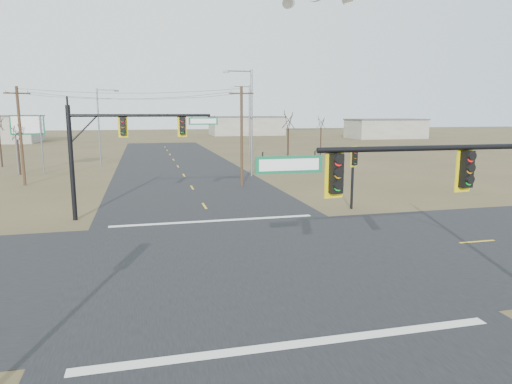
{
  "coord_description": "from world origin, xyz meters",
  "views": [
    {
      "loc": [
        -3.91,
        -18.58,
        6.34
      ],
      "look_at": [
        0.93,
        1.0,
        2.82
      ],
      "focal_mm": 32.0,
      "sensor_mm": 36.0,
      "label": 1
    }
  ],
  "objects_px": {
    "utility_pole_far": "(21,134)",
    "highway_sign": "(28,132)",
    "streetlight_c": "(100,123)",
    "streetlight_a": "(249,117)",
    "utility_pole_near": "(242,135)",
    "mast_arm_far": "(124,137)",
    "bare_tree_d": "(321,122)",
    "pedestal_signal_ne": "(354,163)",
    "streetlight_b": "(248,116)",
    "bare_tree_a": "(17,131)",
    "mast_arm_near": "(461,183)",
    "bare_tree_c": "(288,119)"
  },
  "relations": [
    {
      "from": "highway_sign",
      "to": "bare_tree_d",
      "type": "height_order",
      "value": "bare_tree_d"
    },
    {
      "from": "utility_pole_near",
      "to": "highway_sign",
      "type": "bearing_deg",
      "value": 146.06
    },
    {
      "from": "utility_pole_far",
      "to": "bare_tree_d",
      "type": "relative_size",
      "value": 1.4
    },
    {
      "from": "highway_sign",
      "to": "streetlight_c",
      "type": "relative_size",
      "value": 0.67
    },
    {
      "from": "mast_arm_near",
      "to": "streetlight_c",
      "type": "relative_size",
      "value": 1.13
    },
    {
      "from": "highway_sign",
      "to": "bare_tree_d",
      "type": "xyz_separation_m",
      "value": [
        37.19,
        11.81,
        0.61
      ]
    },
    {
      "from": "utility_pole_far",
      "to": "streetlight_b",
      "type": "height_order",
      "value": "streetlight_b"
    },
    {
      "from": "pedestal_signal_ne",
      "to": "streetlight_b",
      "type": "distance_m",
      "value": 39.53
    },
    {
      "from": "mast_arm_near",
      "to": "bare_tree_a",
      "type": "xyz_separation_m",
      "value": [
        -21.23,
        40.16,
        0.11
      ]
    },
    {
      "from": "utility_pole_near",
      "to": "highway_sign",
      "type": "height_order",
      "value": "utility_pole_near"
    },
    {
      "from": "pedestal_signal_ne",
      "to": "streetlight_a",
      "type": "xyz_separation_m",
      "value": [
        -3.07,
        17.05,
        2.81
      ]
    },
    {
      "from": "mast_arm_far",
      "to": "utility_pole_far",
      "type": "relative_size",
      "value": 1.03
    },
    {
      "from": "mast_arm_near",
      "to": "utility_pole_far",
      "type": "relative_size",
      "value": 1.2
    },
    {
      "from": "utility_pole_near",
      "to": "highway_sign",
      "type": "distance_m",
      "value": 23.87
    },
    {
      "from": "pedestal_signal_ne",
      "to": "bare_tree_a",
      "type": "relative_size",
      "value": 0.74
    },
    {
      "from": "bare_tree_a",
      "to": "utility_pole_near",
      "type": "bearing_deg",
      "value": -31.51
    },
    {
      "from": "highway_sign",
      "to": "pedestal_signal_ne",
      "type": "bearing_deg",
      "value": -55.13
    },
    {
      "from": "bare_tree_a",
      "to": "mast_arm_far",
      "type": "bearing_deg",
      "value": -63.49
    },
    {
      "from": "utility_pole_near",
      "to": "mast_arm_far",
      "type": "bearing_deg",
      "value": -132.68
    },
    {
      "from": "bare_tree_d",
      "to": "streetlight_c",
      "type": "bearing_deg",
      "value": -167.58
    },
    {
      "from": "utility_pole_far",
      "to": "highway_sign",
      "type": "bearing_deg",
      "value": 98.47
    },
    {
      "from": "streetlight_c",
      "to": "bare_tree_c",
      "type": "distance_m",
      "value": 22.45
    },
    {
      "from": "streetlight_b",
      "to": "bare_tree_c",
      "type": "height_order",
      "value": "streetlight_b"
    },
    {
      "from": "utility_pole_far",
      "to": "streetlight_b",
      "type": "relative_size",
      "value": 0.83
    },
    {
      "from": "mast_arm_near",
      "to": "utility_pole_far",
      "type": "bearing_deg",
      "value": 112.21
    },
    {
      "from": "mast_arm_far",
      "to": "utility_pole_far",
      "type": "xyz_separation_m",
      "value": [
        -9.24,
        15.15,
        -0.42
      ]
    },
    {
      "from": "bare_tree_a",
      "to": "pedestal_signal_ne",
      "type": "bearing_deg",
      "value": -42.88
    },
    {
      "from": "streetlight_c",
      "to": "streetlight_a",
      "type": "bearing_deg",
      "value": -58.76
    },
    {
      "from": "streetlight_b",
      "to": "bare_tree_c",
      "type": "relative_size",
      "value": 1.47
    },
    {
      "from": "mast_arm_near",
      "to": "streetlight_a",
      "type": "height_order",
      "value": "streetlight_a"
    },
    {
      "from": "mast_arm_far",
      "to": "utility_pole_near",
      "type": "height_order",
      "value": "utility_pole_near"
    },
    {
      "from": "utility_pole_near",
      "to": "streetlight_b",
      "type": "relative_size",
      "value": 0.83
    },
    {
      "from": "mast_arm_near",
      "to": "streetlight_c",
      "type": "distance_m",
      "value": 47.86
    },
    {
      "from": "bare_tree_d",
      "to": "utility_pole_far",
      "type": "bearing_deg",
      "value": -150.79
    },
    {
      "from": "pedestal_signal_ne",
      "to": "bare_tree_d",
      "type": "xyz_separation_m",
      "value": [
        12.3,
        36.4,
        1.85
      ]
    },
    {
      "from": "utility_pole_near",
      "to": "highway_sign",
      "type": "xyz_separation_m",
      "value": [
        -19.8,
        13.33,
        -0.15
      ]
    },
    {
      "from": "utility_pole_near",
      "to": "streetlight_a",
      "type": "relative_size",
      "value": 0.81
    },
    {
      "from": "streetlight_b",
      "to": "pedestal_signal_ne",
      "type": "bearing_deg",
      "value": -72.55
    },
    {
      "from": "mast_arm_near",
      "to": "bare_tree_d",
      "type": "relative_size",
      "value": 1.69
    },
    {
      "from": "bare_tree_c",
      "to": "bare_tree_d",
      "type": "distance_m",
      "value": 12.54
    },
    {
      "from": "streetlight_b",
      "to": "bare_tree_d",
      "type": "distance_m",
      "value": 10.85
    },
    {
      "from": "streetlight_b",
      "to": "utility_pole_near",
      "type": "bearing_deg",
      "value": -83.75
    },
    {
      "from": "bare_tree_c",
      "to": "mast_arm_far",
      "type": "bearing_deg",
      "value": -125.79
    },
    {
      "from": "utility_pole_far",
      "to": "bare_tree_a",
      "type": "height_order",
      "value": "utility_pole_far"
    },
    {
      "from": "utility_pole_near",
      "to": "bare_tree_d",
      "type": "bearing_deg",
      "value": 55.32
    },
    {
      "from": "utility_pole_far",
      "to": "streetlight_a",
      "type": "height_order",
      "value": "streetlight_a"
    },
    {
      "from": "mast_arm_far",
      "to": "bare_tree_a",
      "type": "bearing_deg",
      "value": 115.47
    },
    {
      "from": "bare_tree_d",
      "to": "highway_sign",
      "type": "bearing_deg",
      "value": -162.38
    },
    {
      "from": "highway_sign",
      "to": "streetlight_b",
      "type": "xyz_separation_m",
      "value": [
        26.8,
        14.8,
        1.46
      ]
    },
    {
      "from": "mast_arm_far",
      "to": "streetlight_b",
      "type": "bearing_deg",
      "value": 65.83
    }
  ]
}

